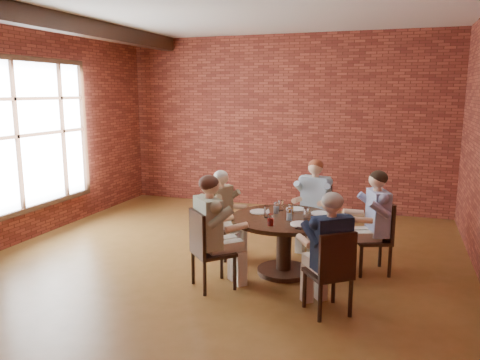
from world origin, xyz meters
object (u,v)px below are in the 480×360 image
(chair_b, at_px, (315,213))
(chair_c, at_px, (220,223))
(diner_a, at_px, (373,222))
(diner_e, at_px, (328,253))
(chair_a, at_px, (379,234))
(chair_e, at_px, (332,270))
(smartphone, at_px, (301,227))
(diner_d, at_px, (213,232))
(chair_d, at_px, (206,247))
(diner_b, at_px, (314,204))
(diner_c, at_px, (223,215))
(dining_table, at_px, (284,234))

(chair_b, bearing_deg, chair_c, -135.51)
(diner_a, xyz_separation_m, diner_e, (-0.37, -1.31, -0.01))
(chair_a, relative_size, diner_a, 0.70)
(chair_e, height_order, smartphone, chair_e)
(diner_d, bearing_deg, smartphone, -119.13)
(chair_a, height_order, diner_d, diner_d)
(smartphone, bearing_deg, chair_b, 107.64)
(chair_b, height_order, smartphone, chair_b)
(chair_d, height_order, smartphone, chair_d)
(chair_e, bearing_deg, chair_b, -113.12)
(diner_b, height_order, chair_d, diner_b)
(diner_b, relative_size, chair_e, 1.44)
(diner_c, height_order, smartphone, diner_c)
(dining_table, relative_size, chair_c, 1.53)
(dining_table, xyz_separation_m, diner_e, (0.69, -0.90, 0.12))
(diner_a, height_order, diner_b, diner_a)
(diner_e, bearing_deg, chair_b, -113.96)
(diner_a, bearing_deg, dining_table, -90.00)
(smartphone, bearing_deg, chair_a, 58.96)
(chair_c, bearing_deg, diner_c, -90.00)
(chair_c, height_order, chair_e, chair_e)
(chair_a, xyz_separation_m, diner_a, (-0.08, -0.03, 0.16))
(diner_b, relative_size, diner_d, 0.97)
(diner_a, xyz_separation_m, chair_c, (-2.07, -0.06, -0.18))
(dining_table, relative_size, chair_e, 1.46)
(diner_e, bearing_deg, chair_a, -145.81)
(diner_c, bearing_deg, chair_e, -108.56)
(chair_b, xyz_separation_m, chair_e, (0.56, -2.18, -0.01))
(diner_a, relative_size, chair_e, 1.44)
(chair_b, distance_m, smartphone, 1.65)
(dining_table, bearing_deg, diner_e, -52.60)
(diner_a, height_order, chair_b, diner_a)
(chair_a, bearing_deg, diner_b, -146.91)
(diner_b, bearing_deg, dining_table, -90.00)
(chair_a, distance_m, chair_e, 1.46)
(chair_b, bearing_deg, diner_d, -106.07)
(chair_b, relative_size, chair_d, 0.98)
(diner_a, height_order, diner_d, diner_d)
(diner_b, bearing_deg, diner_e, -67.15)
(dining_table, bearing_deg, diner_a, 21.08)
(diner_e, bearing_deg, chair_d, -43.33)
(chair_b, height_order, chair_d, chair_d)
(dining_table, relative_size, diner_b, 1.02)
(chair_d, bearing_deg, chair_e, -143.11)
(diner_d, distance_m, diner_e, 1.40)
(diner_b, bearing_deg, chair_a, -27.29)
(chair_d, distance_m, smartphone, 1.13)
(chair_d, relative_size, chair_e, 1.03)
(diner_c, bearing_deg, chair_d, -150.83)
(diner_b, xyz_separation_m, diner_d, (-0.86, -1.82, 0.02))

